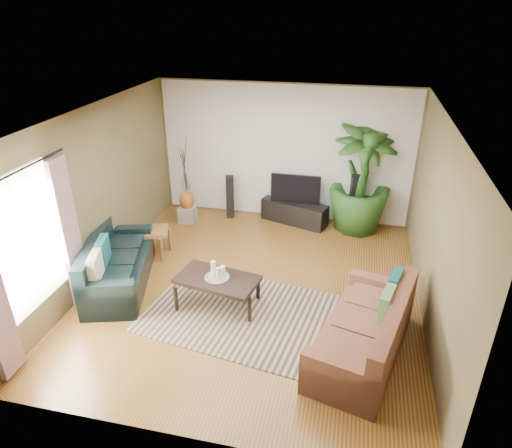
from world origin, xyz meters
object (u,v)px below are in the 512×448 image
(television, at_px, (295,189))
(side_table, at_px, (156,242))
(pedestal, at_px, (188,214))
(vase, at_px, (187,200))
(tv_stand, at_px, (295,212))
(sofa_right, at_px, (363,326))
(speaker_left, at_px, (230,197))
(coffee_table, at_px, (218,291))
(sofa_left, at_px, (118,262))
(potted_plant, at_px, (361,179))
(speaker_right, at_px, (355,203))

(television, height_order, side_table, television)
(pedestal, relative_size, vase, 0.78)
(tv_stand, bearing_deg, pedestal, -150.44)
(sofa_right, bearing_deg, speaker_left, -127.76)
(sofa_right, relative_size, television, 2.04)
(sofa_right, distance_m, speaker_left, 4.47)
(pedestal, bearing_deg, coffee_table, -61.02)
(television, bearing_deg, speaker_left, -178.97)
(television, bearing_deg, side_table, -140.61)
(sofa_left, height_order, side_table, sofa_left)
(pedestal, bearing_deg, side_table, -93.38)
(tv_stand, xyz_separation_m, potted_plant, (1.23, 0.00, 0.82))
(tv_stand, bearing_deg, potted_plant, 18.13)
(sofa_left, height_order, coffee_table, sofa_left)
(sofa_left, distance_m, coffee_table, 1.67)
(sofa_left, height_order, vase, sofa_left)
(television, distance_m, side_table, 2.88)
(side_table, bearing_deg, speaker_left, 64.12)
(sofa_right, xyz_separation_m, pedestal, (-3.49, 3.14, -0.26))
(sofa_right, height_order, pedestal, sofa_right)
(sofa_left, relative_size, pedestal, 5.83)
(television, relative_size, speaker_right, 0.89)
(television, distance_m, speaker_right, 1.17)
(tv_stand, bearing_deg, sofa_left, -111.57)
(sofa_left, relative_size, television, 1.92)
(side_table, bearing_deg, speaker_right, 28.26)
(sofa_right, bearing_deg, tv_stand, -144.04)
(speaker_right, relative_size, potted_plant, 0.52)
(speaker_left, bearing_deg, vase, -170.02)
(sofa_right, bearing_deg, television, -144.04)
(pedestal, bearing_deg, potted_plant, 7.29)
(tv_stand, distance_m, potted_plant, 1.48)
(speaker_right, bearing_deg, coffee_table, -133.54)
(television, xyz_separation_m, side_table, (-2.20, -1.80, -0.49))
(tv_stand, xyz_separation_m, speaker_right, (1.16, 0.00, 0.32))
(speaker_left, bearing_deg, pedestal, -170.02)
(television, bearing_deg, coffee_table, -103.04)
(coffee_table, bearing_deg, tv_stand, 87.54)
(sofa_left, bearing_deg, sofa_right, -117.59)
(potted_plant, height_order, side_table, potted_plant)
(coffee_table, height_order, television, television)
(speaker_left, bearing_deg, potted_plant, -16.79)
(sofa_left, relative_size, potted_plant, 0.90)
(speaker_left, relative_size, side_table, 1.81)
(coffee_table, bearing_deg, sofa_right, -4.98)
(tv_stand, relative_size, side_table, 2.72)
(speaker_left, distance_m, speaker_right, 2.49)
(tv_stand, relative_size, speaker_left, 1.50)
(television, distance_m, potted_plant, 1.27)
(television, relative_size, potted_plant, 0.47)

